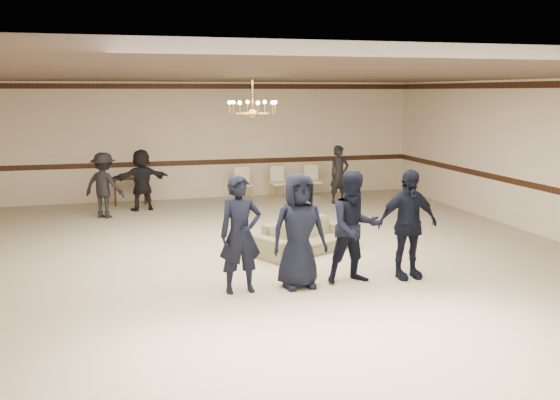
{
  "coord_description": "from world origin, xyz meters",
  "views": [
    {
      "loc": [
        -2.49,
        -9.96,
        2.95
      ],
      "look_at": [
        0.1,
        -0.5,
        1.21
      ],
      "focal_mm": 39.48,
      "sensor_mm": 36.0,
      "label": 1
    }
  ],
  "objects_px": {
    "banquet_chair_mid": "(279,183)",
    "boy_d": "(408,224)",
    "adult_mid": "(142,180)",
    "adult_right": "(339,175)",
    "boy_c": "(355,227)",
    "banquet_chair_right": "(313,181)",
    "banquet_chair_left": "(243,184)",
    "chandelier": "(253,95)",
    "boy_a": "(240,234)",
    "console_table": "(130,191)",
    "adult_left": "(104,185)",
    "boy_b": "(299,231)",
    "settee": "(306,237)"
  },
  "relations": [
    {
      "from": "boy_a",
      "to": "adult_mid",
      "type": "bearing_deg",
      "value": 95.18
    },
    {
      "from": "boy_c",
      "to": "banquet_chair_left",
      "type": "bearing_deg",
      "value": 90.49
    },
    {
      "from": "adult_left",
      "to": "console_table",
      "type": "bearing_deg",
      "value": -80.94
    },
    {
      "from": "banquet_chair_left",
      "to": "console_table",
      "type": "height_order",
      "value": "banquet_chair_left"
    },
    {
      "from": "boy_c",
      "to": "settee",
      "type": "distance_m",
      "value": 2.02
    },
    {
      "from": "chandelier",
      "to": "banquet_chair_left",
      "type": "xyz_separation_m",
      "value": [
        0.92,
        5.27,
        -2.42
      ]
    },
    {
      "from": "chandelier",
      "to": "boy_a",
      "type": "bearing_deg",
      "value": -107.42
    },
    {
      "from": "boy_d",
      "to": "adult_right",
      "type": "bearing_deg",
      "value": 76.59
    },
    {
      "from": "adult_mid",
      "to": "adult_right",
      "type": "distance_m",
      "value": 5.12
    },
    {
      "from": "settee",
      "to": "boy_b",
      "type": "bearing_deg",
      "value": -137.62
    },
    {
      "from": "chandelier",
      "to": "boy_d",
      "type": "relative_size",
      "value": 0.54
    },
    {
      "from": "console_table",
      "to": "banquet_chair_mid",
      "type": "bearing_deg",
      "value": -8.0
    },
    {
      "from": "adult_mid",
      "to": "adult_right",
      "type": "xyz_separation_m",
      "value": [
        5.1,
        -0.4,
        0.0
      ]
    },
    {
      "from": "banquet_chair_mid",
      "to": "console_table",
      "type": "xyz_separation_m",
      "value": [
        -4.0,
        0.2,
        -0.09
      ]
    },
    {
      "from": "settee",
      "to": "console_table",
      "type": "xyz_separation_m",
      "value": [
        -2.98,
        5.86,
        0.07
      ]
    },
    {
      "from": "boy_b",
      "to": "adult_left",
      "type": "bearing_deg",
      "value": 112.05
    },
    {
      "from": "boy_d",
      "to": "boy_a",
      "type": "bearing_deg",
      "value": 178.05
    },
    {
      "from": "adult_mid",
      "to": "boy_a",
      "type": "bearing_deg",
      "value": 86.84
    },
    {
      "from": "banquet_chair_mid",
      "to": "banquet_chair_right",
      "type": "height_order",
      "value": "same"
    },
    {
      "from": "boy_b",
      "to": "adult_right",
      "type": "xyz_separation_m",
      "value": [
        3.12,
        6.52,
        -0.1
      ]
    },
    {
      "from": "banquet_chair_left",
      "to": "adult_left",
      "type": "bearing_deg",
      "value": -154.95
    },
    {
      "from": "console_table",
      "to": "adult_right",
      "type": "bearing_deg",
      "value": -18.42
    },
    {
      "from": "adult_mid",
      "to": "banquet_chair_right",
      "type": "bearing_deg",
      "value": 176.01
    },
    {
      "from": "boy_b",
      "to": "boy_c",
      "type": "bearing_deg",
      "value": -2.8
    },
    {
      "from": "boy_c",
      "to": "boy_d",
      "type": "bearing_deg",
      "value": -0.63
    },
    {
      "from": "boy_c",
      "to": "settee",
      "type": "relative_size",
      "value": 0.88
    },
    {
      "from": "chandelier",
      "to": "banquet_chair_right",
      "type": "xyz_separation_m",
      "value": [
        2.92,
        5.27,
        -2.42
      ]
    },
    {
      "from": "banquet_chair_mid",
      "to": "boy_d",
      "type": "bearing_deg",
      "value": -94.4
    },
    {
      "from": "boy_a",
      "to": "console_table",
      "type": "height_order",
      "value": "boy_a"
    },
    {
      "from": "console_table",
      "to": "boy_d",
      "type": "bearing_deg",
      "value": -67.66
    },
    {
      "from": "chandelier",
      "to": "console_table",
      "type": "bearing_deg",
      "value": 110.79
    },
    {
      "from": "boy_d",
      "to": "adult_mid",
      "type": "height_order",
      "value": "boy_d"
    },
    {
      "from": "boy_a",
      "to": "banquet_chair_left",
      "type": "distance_m",
      "value": 7.77
    },
    {
      "from": "banquet_chair_mid",
      "to": "boy_a",
      "type": "bearing_deg",
      "value": -114.04
    },
    {
      "from": "adult_mid",
      "to": "banquet_chair_left",
      "type": "bearing_deg",
      "value": -178.28
    },
    {
      "from": "settee",
      "to": "adult_left",
      "type": "bearing_deg",
      "value": 103.22
    },
    {
      "from": "boy_b",
      "to": "banquet_chair_left",
      "type": "bearing_deg",
      "value": 81.54
    },
    {
      "from": "boy_a",
      "to": "adult_mid",
      "type": "relative_size",
      "value": 1.13
    },
    {
      "from": "adult_mid",
      "to": "adult_right",
      "type": "height_order",
      "value": "same"
    },
    {
      "from": "chandelier",
      "to": "boy_a",
      "type": "distance_m",
      "value": 3.15
    },
    {
      "from": "settee",
      "to": "adult_left",
      "type": "height_order",
      "value": "adult_left"
    },
    {
      "from": "banquet_chair_mid",
      "to": "chandelier",
      "type": "bearing_deg",
      "value": -114.84
    },
    {
      "from": "boy_a",
      "to": "boy_c",
      "type": "bearing_deg",
      "value": -3.69
    },
    {
      "from": "settee",
      "to": "console_table",
      "type": "relative_size",
      "value": 2.31
    },
    {
      "from": "boy_c",
      "to": "banquet_chair_right",
      "type": "distance_m",
      "value": 7.82
    },
    {
      "from": "adult_mid",
      "to": "console_table",
      "type": "distance_m",
      "value": 1.0
    },
    {
      "from": "banquet_chair_mid",
      "to": "banquet_chair_right",
      "type": "distance_m",
      "value": 1.0
    },
    {
      "from": "settee",
      "to": "adult_right",
      "type": "xyz_separation_m",
      "value": [
        2.39,
        4.59,
        0.48
      ]
    },
    {
      "from": "boy_d",
      "to": "adult_right",
      "type": "xyz_separation_m",
      "value": [
        1.32,
        6.52,
        -0.1
      ]
    },
    {
      "from": "adult_left",
      "to": "banquet_chair_left",
      "type": "distance_m",
      "value": 3.89
    }
  ]
}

